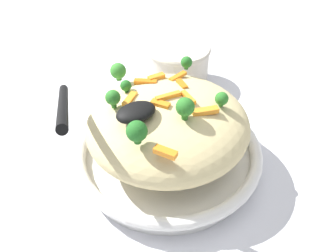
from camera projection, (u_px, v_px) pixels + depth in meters
name	position (u px, v px, depth m)	size (l,w,h in m)	color
ground_plane	(168.00, 162.00, 0.54)	(2.40, 2.40, 0.00)	silver
serving_bowl	(168.00, 152.00, 0.52)	(0.30, 0.30, 0.04)	white
pasta_mound	(168.00, 123.00, 0.48)	(0.25, 0.25, 0.10)	#DBC689
carrot_piece_0	(160.00, 104.00, 0.44)	(0.03, 0.01, 0.01)	orange
carrot_piece_1	(205.00, 111.00, 0.43)	(0.04, 0.01, 0.01)	orange
carrot_piece_2	(188.00, 98.00, 0.45)	(0.03, 0.01, 0.01)	orange
carrot_piece_3	(142.00, 111.00, 0.43)	(0.03, 0.01, 0.01)	orange
carrot_piece_4	(145.00, 82.00, 0.49)	(0.04, 0.01, 0.01)	orange
carrot_piece_5	(182.00, 84.00, 0.48)	(0.03, 0.01, 0.01)	orange
carrot_piece_6	(167.00, 95.00, 0.45)	(0.04, 0.01, 0.01)	orange
carrot_piece_7	(178.00, 77.00, 0.51)	(0.03, 0.01, 0.01)	orange
carrot_piece_8	(165.00, 152.00, 0.37)	(0.03, 0.01, 0.01)	orange
carrot_piece_9	(130.00, 99.00, 0.46)	(0.03, 0.01, 0.01)	orange
carrot_piece_10	(156.00, 77.00, 0.50)	(0.03, 0.01, 0.01)	orange
broccoli_floret_0	(185.00, 107.00, 0.41)	(0.03, 0.03, 0.03)	#296820
broccoli_floret_1	(137.00, 132.00, 0.38)	(0.03, 0.03, 0.03)	#205B1C
broccoli_floret_2	(113.00, 98.00, 0.44)	(0.02, 0.02, 0.03)	#296820
broccoli_floret_3	(222.00, 99.00, 0.44)	(0.02, 0.02, 0.02)	#296820
broccoli_floret_4	(126.00, 86.00, 0.47)	(0.02, 0.02, 0.02)	#205B1C
broccoli_floret_5	(186.00, 62.00, 0.52)	(0.02, 0.02, 0.02)	#205B1C
broccoli_floret_6	(118.00, 71.00, 0.50)	(0.03, 0.03, 0.03)	#377928
serving_spoon	(109.00, 109.00, 0.40)	(0.14, 0.17, 0.08)	black
companion_bowl	(178.00, 64.00, 0.70)	(0.14, 0.14, 0.09)	beige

